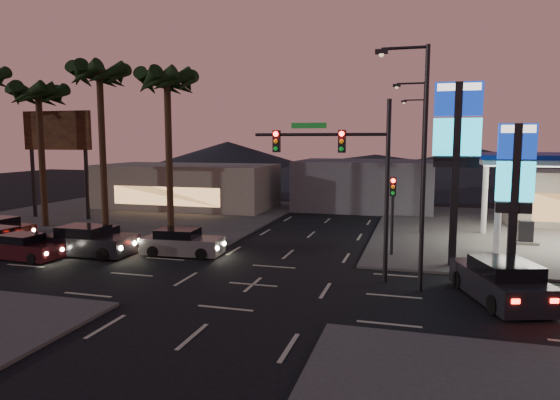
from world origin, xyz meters
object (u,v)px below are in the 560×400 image
(traffic_signal_mast, at_px, (347,164))
(suv_station, at_px, (501,282))
(car_lane_b_rear, at_px, (2,229))
(car_lane_a_mid, at_px, (24,248))
(pylon_sign_tall, at_px, (457,137))
(car_lane_a_front, at_px, (88,242))
(car_lane_b_mid, at_px, (101,239))
(pylon_sign_short, at_px, (515,176))
(car_lane_b_front, at_px, (182,243))

(traffic_signal_mast, distance_m, suv_station, 7.83)
(suv_station, bearing_deg, car_lane_b_rear, 170.37)
(traffic_signal_mast, relative_size, car_lane_a_mid, 1.94)
(car_lane_b_rear, bearing_deg, pylon_sign_tall, 0.16)
(car_lane_b_rear, xyz_separation_m, suv_station, (28.85, -4.89, 0.15))
(traffic_signal_mast, distance_m, car_lane_a_front, 14.97)
(car_lane_b_mid, bearing_deg, traffic_signal_mast, -8.39)
(car_lane_a_mid, xyz_separation_m, car_lane_b_rear, (-5.64, 4.20, 0.02))
(pylon_sign_tall, relative_size, car_lane_b_rear, 2.12)
(car_lane_a_mid, xyz_separation_m, suv_station, (23.21, -0.69, 0.17))
(car_lane_a_front, xyz_separation_m, suv_station, (20.52, -2.37, 0.03))
(pylon_sign_short, xyz_separation_m, car_lane_a_front, (-21.50, -1.60, -3.91))
(car_lane_b_rear, bearing_deg, car_lane_b_mid, -9.11)
(car_lane_a_mid, height_order, car_lane_b_rear, car_lane_b_rear)
(pylon_sign_short, relative_size, car_lane_b_front, 1.54)
(car_lane_b_front, bearing_deg, car_lane_b_rear, 175.18)
(pylon_sign_tall, relative_size, car_lane_b_mid, 2.13)
(car_lane_b_front, xyz_separation_m, car_lane_b_mid, (-5.00, -0.21, -0.04))
(pylon_sign_tall, xyz_separation_m, car_lane_a_front, (-19.00, -2.60, -5.65))
(pylon_sign_short, height_order, car_lane_a_front, pylon_sign_short)
(car_lane_a_front, xyz_separation_m, car_lane_b_rear, (-8.32, 2.53, -0.12))
(car_lane_b_rear, relative_size, suv_station, 0.79)
(traffic_signal_mast, bearing_deg, car_lane_a_mid, -177.42)
(car_lane_b_rear, bearing_deg, suv_station, -9.63)
(pylon_sign_tall, relative_size, pylon_sign_short, 1.29)
(car_lane_a_front, relative_size, car_lane_b_rear, 1.17)
(suv_station, bearing_deg, car_lane_a_mid, 178.29)
(car_lane_a_front, bearing_deg, car_lane_b_rear, 163.11)
(pylon_sign_short, relative_size, car_lane_a_front, 1.41)
(car_lane_a_mid, height_order, suv_station, suv_station)
(traffic_signal_mast, height_order, car_lane_a_mid, traffic_signal_mast)
(pylon_sign_tall, bearing_deg, pylon_sign_short, -21.80)
(pylon_sign_tall, bearing_deg, car_lane_b_rear, -179.84)
(car_lane_a_front, distance_m, car_lane_a_mid, 3.16)
(car_lane_b_mid, bearing_deg, car_lane_a_mid, -132.33)
(pylon_sign_tall, height_order, pylon_sign_short, pylon_sign_tall)
(car_lane_b_front, height_order, suv_station, suv_station)
(pylon_sign_tall, xyz_separation_m, traffic_signal_mast, (-4.74, -3.51, -1.17))
(car_lane_b_mid, bearing_deg, car_lane_b_rear, 170.89)
(traffic_signal_mast, height_order, suv_station, traffic_signal_mast)
(traffic_signal_mast, relative_size, car_lane_b_rear, 1.88)
(traffic_signal_mast, distance_m, car_lane_b_mid, 15.19)
(car_lane_b_front, bearing_deg, traffic_signal_mast, -13.97)
(car_lane_b_rear, bearing_deg, traffic_signal_mast, -8.65)
(pylon_sign_short, relative_size, car_lane_b_rear, 1.65)
(suv_station, bearing_deg, traffic_signal_mast, 166.91)
(traffic_signal_mast, bearing_deg, car_lane_b_front, 166.03)
(traffic_signal_mast, xyz_separation_m, car_lane_a_front, (-14.26, 0.91, -4.48))
(car_lane_b_mid, height_order, car_lane_b_rear, car_lane_b_rear)
(pylon_sign_tall, relative_size, car_lane_b_front, 1.98)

